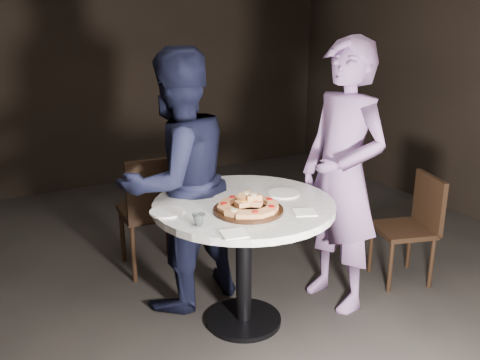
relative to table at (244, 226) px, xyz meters
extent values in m
plane|color=black|center=(-0.09, -0.12, -0.69)|extent=(7.00, 7.00, 0.00)
cylinder|color=black|center=(0.00, 0.00, -0.68)|extent=(0.60, 0.60, 0.03)
cylinder|color=black|center=(0.00, 0.00, -0.27)|extent=(0.12, 0.12, 0.78)
cylinder|color=silver|center=(0.00, 0.00, 0.14)|extent=(1.37, 1.37, 0.05)
cylinder|color=black|center=(-0.06, -0.15, 0.17)|extent=(0.55, 0.55, 0.02)
cube|color=#C27F4B|center=(0.09, -0.15, 0.19)|extent=(0.08, 0.10, 0.04)
cylinder|color=#BA110E|center=(0.09, -0.15, 0.21)|extent=(0.05, 0.05, 0.01)
cube|color=#C27F4B|center=(0.08, -0.09, 0.19)|extent=(0.11, 0.11, 0.04)
cube|color=#C27F4B|center=(0.04, -0.04, 0.19)|extent=(0.11, 0.11, 0.04)
cylinder|color=beige|center=(0.04, -0.04, 0.21)|extent=(0.06, 0.06, 0.01)
cube|color=#C27F4B|center=(-0.02, -0.01, 0.19)|extent=(0.11, 0.10, 0.04)
cube|color=#C27F4B|center=(-0.08, -0.01, 0.19)|extent=(0.10, 0.08, 0.04)
cylinder|color=#BA110E|center=(-0.08, -0.01, 0.21)|extent=(0.05, 0.05, 0.01)
cube|color=#C27F4B|center=(-0.14, -0.04, 0.19)|extent=(0.11, 0.11, 0.04)
cube|color=#C27F4B|center=(-0.18, -0.09, 0.19)|extent=(0.11, 0.11, 0.04)
cylinder|color=#BA110E|center=(-0.18, -0.09, 0.21)|extent=(0.06, 0.06, 0.01)
cube|color=#C27F4B|center=(-0.20, -0.15, 0.19)|extent=(0.08, 0.09, 0.04)
cube|color=#C27F4B|center=(-0.19, -0.21, 0.19)|extent=(0.10, 0.11, 0.04)
cylinder|color=beige|center=(-0.19, -0.21, 0.21)|extent=(0.06, 0.06, 0.01)
cube|color=#C27F4B|center=(-0.15, -0.26, 0.19)|extent=(0.11, 0.10, 0.04)
cube|color=#C27F4B|center=(-0.09, -0.29, 0.19)|extent=(0.11, 0.10, 0.04)
cylinder|color=#BA110E|center=(-0.09, -0.29, 0.21)|extent=(0.05, 0.05, 0.01)
cube|color=#C27F4B|center=(-0.03, -0.29, 0.19)|extent=(0.10, 0.08, 0.04)
cube|color=#C27F4B|center=(0.03, -0.26, 0.19)|extent=(0.11, 0.11, 0.04)
cylinder|color=#BA110E|center=(0.03, -0.26, 0.21)|extent=(0.06, 0.06, 0.01)
cube|color=#C27F4B|center=(0.07, -0.22, 0.19)|extent=(0.11, 0.11, 0.04)
cube|color=#C27F4B|center=(-0.01, -0.13, 0.22)|extent=(0.08, 0.10, 0.03)
cylinder|color=#2D6B1E|center=(-0.01, -0.13, 0.24)|extent=(0.05, 0.05, 0.01)
cube|color=#C27F4B|center=(-0.07, -0.11, 0.22)|extent=(0.09, 0.10, 0.04)
cylinder|color=beige|center=(-0.07, -0.11, 0.24)|extent=(0.05, 0.05, 0.01)
cube|color=#C27F4B|center=(-0.10, -0.17, 0.22)|extent=(0.09, 0.07, 0.03)
cylinder|color=orange|center=(-0.10, -0.17, 0.24)|extent=(0.04, 0.04, 0.01)
cube|color=#C27F4B|center=(-0.04, -0.19, 0.22)|extent=(0.11, 0.11, 0.04)
cylinder|color=#BA110E|center=(-0.04, -0.19, 0.24)|extent=(0.06, 0.06, 0.01)
cube|color=#C27F4B|center=(-0.04, -0.17, 0.25)|extent=(0.10, 0.08, 0.04)
cylinder|color=beige|center=(-0.04, -0.17, 0.27)|extent=(0.05, 0.05, 0.01)
cube|color=#C27F4B|center=(-0.05, -0.13, 0.25)|extent=(0.11, 0.09, 0.04)
cylinder|color=beige|center=(-0.05, -0.13, 0.27)|extent=(0.05, 0.05, 0.01)
cylinder|color=white|center=(-0.49, 0.06, 0.16)|extent=(0.25, 0.25, 0.01)
cylinder|color=white|center=(0.30, 0.00, 0.16)|extent=(0.23, 0.23, 0.01)
imported|color=silver|center=(-0.40, -0.20, 0.19)|extent=(0.07, 0.07, 0.07)
cube|color=white|center=(-0.29, -0.41, 0.16)|extent=(0.15, 0.15, 0.01)
cube|color=white|center=(0.22, -0.33, 0.16)|extent=(0.17, 0.17, 0.01)
cube|color=black|center=(-0.25, 1.06, -0.21)|extent=(0.48, 0.48, 0.04)
cube|color=black|center=(-0.27, 0.84, 0.03)|extent=(0.45, 0.08, 0.48)
cylinder|color=black|center=(-0.04, 1.24, -0.45)|extent=(0.04, 0.04, 0.48)
cylinder|color=black|center=(-0.42, 1.27, -0.45)|extent=(0.04, 0.04, 0.48)
cylinder|color=black|center=(-0.07, 0.85, -0.45)|extent=(0.04, 0.04, 0.48)
cylinder|color=black|center=(-0.46, 0.89, -0.45)|extent=(0.04, 0.04, 0.48)
cube|color=black|center=(1.34, -0.06, -0.28)|extent=(0.48, 0.48, 0.04)
cube|color=black|center=(1.52, -0.12, -0.07)|extent=(0.15, 0.38, 0.41)
cylinder|color=black|center=(1.23, 0.15, -0.49)|extent=(0.04, 0.04, 0.41)
cylinder|color=black|center=(1.13, -0.17, -0.49)|extent=(0.04, 0.04, 0.41)
cylinder|color=black|center=(1.54, 0.05, -0.49)|extent=(0.04, 0.04, 0.41)
cylinder|color=black|center=(1.44, -0.27, -0.49)|extent=(0.04, 0.04, 0.41)
imported|color=black|center=(-0.25, 0.47, 0.20)|extent=(1.00, 0.86, 1.77)
imported|color=slate|center=(0.72, -0.06, 0.23)|extent=(0.52, 0.72, 1.84)
camera|label=1|loc=(-1.52, -2.71, 1.30)|focal=40.00mm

